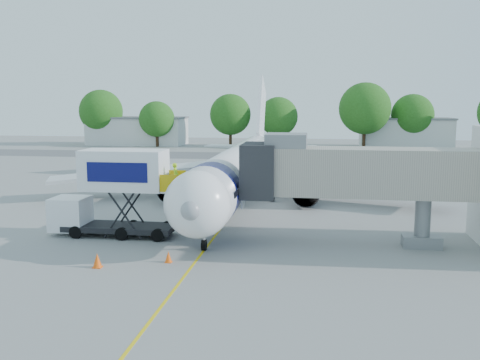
# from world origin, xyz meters

# --- Properties ---
(ground) EXTENTS (160.00, 160.00, 0.00)m
(ground) POSITION_xyz_m (0.00, 0.00, 0.00)
(ground) COLOR gray
(ground) RESTS_ON ground
(guidance_line) EXTENTS (0.15, 70.00, 0.01)m
(guidance_line) POSITION_xyz_m (0.00, 0.00, 0.01)
(guidance_line) COLOR yellow
(guidance_line) RESTS_ON ground
(taxiway_strip) EXTENTS (120.00, 10.00, 0.01)m
(taxiway_strip) POSITION_xyz_m (0.00, 42.00, 0.00)
(taxiway_strip) COLOR #59595B
(taxiway_strip) RESTS_ON ground
(aircraft) EXTENTS (34.17, 37.73, 11.35)m
(aircraft) POSITION_xyz_m (0.00, 4.12, 2.95)
(aircraft) COLOR white
(aircraft) RESTS_ON ground
(jet_bridge) EXTENTS (13.90, 3.20, 6.60)m
(jet_bridge) POSITION_xyz_m (7.99, -7.00, 4.34)
(jet_bridge) COLOR #A8A18F
(jet_bridge) RESTS_ON ground
(catering_hiloader) EXTENTS (8.50, 2.44, 5.50)m
(catering_hiloader) POSITION_xyz_m (-6.27, -7.00, 2.76)
(catering_hiloader) COLOR black
(catering_hiloader) RESTS_ON ground
(ground_tug) EXTENTS (4.13, 2.72, 1.52)m
(ground_tug) POSITION_xyz_m (1.24, -16.95, 0.80)
(ground_tug) COLOR white
(ground_tug) RESTS_ON ground
(safety_cone_a) EXTENTS (0.38, 0.38, 0.61)m
(safety_cone_a) POSITION_xyz_m (-1.40, -12.00, 0.29)
(safety_cone_a) COLOR #FF570D
(safety_cone_a) RESTS_ON ground
(safety_cone_b) EXTENTS (0.48, 0.48, 0.76)m
(safety_cone_b) POSITION_xyz_m (-4.78, -13.41, 0.37)
(safety_cone_b) COLOR #FF570D
(safety_cone_b) RESTS_ON ground
(outbuilding_left) EXTENTS (18.40, 8.40, 5.30)m
(outbuilding_left) POSITION_xyz_m (-28.00, 60.00, 2.66)
(outbuilding_left) COLOR silver
(outbuilding_left) RESTS_ON ground
(outbuilding_right) EXTENTS (16.40, 7.40, 5.30)m
(outbuilding_right) POSITION_xyz_m (22.00, 62.00, 2.66)
(outbuilding_right) COLOR silver
(outbuilding_right) RESTS_ON ground
(tree_a) EXTENTS (8.18, 8.18, 10.43)m
(tree_a) POSITION_xyz_m (-34.56, 58.44, 6.33)
(tree_a) COLOR #382314
(tree_a) RESTS_ON ground
(tree_b) EXTENTS (6.50, 6.50, 8.28)m
(tree_b) POSITION_xyz_m (-22.88, 55.95, 5.02)
(tree_b) COLOR #382314
(tree_b) RESTS_ON ground
(tree_c) EXTENTS (7.53, 7.53, 9.60)m
(tree_c) POSITION_xyz_m (-9.71, 58.66, 5.83)
(tree_c) COLOR #382314
(tree_c) RESTS_ON ground
(tree_d) EXTENTS (7.10, 7.10, 9.05)m
(tree_d) POSITION_xyz_m (-0.94, 58.84, 5.49)
(tree_d) COLOR #382314
(tree_d) RESTS_ON ground
(tree_e) EXTENTS (9.07, 9.07, 11.56)m
(tree_e) POSITION_xyz_m (14.34, 57.87, 7.02)
(tree_e) COLOR #382314
(tree_e) RESTS_ON ground
(tree_f) EXTENTS (7.50, 7.50, 9.56)m
(tree_f) POSITION_xyz_m (22.89, 60.63, 5.80)
(tree_f) COLOR #382314
(tree_f) RESTS_ON ground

